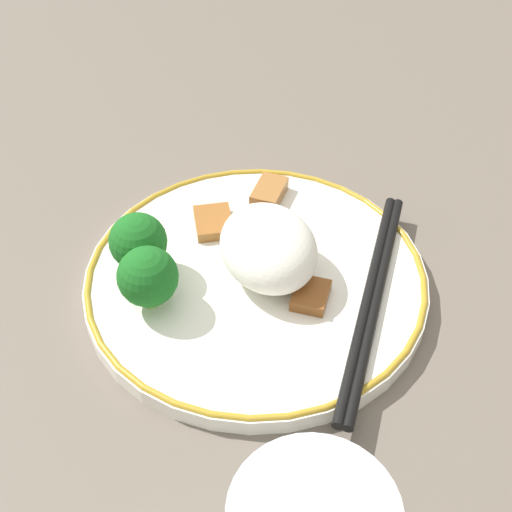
# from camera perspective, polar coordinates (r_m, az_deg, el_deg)

# --- Properties ---
(ground_plane) EXTENTS (3.00, 3.00, 0.00)m
(ground_plane) POSITION_cam_1_polar(r_m,az_deg,el_deg) (0.55, -0.00, -2.49)
(ground_plane) COLOR #665B51
(plate) EXTENTS (0.26, 0.26, 0.02)m
(plate) POSITION_cam_1_polar(r_m,az_deg,el_deg) (0.55, -0.00, -1.87)
(plate) COLOR white
(plate) RESTS_ON ground_plane
(rice_mound) EXTENTS (0.09, 0.07, 0.05)m
(rice_mound) POSITION_cam_1_polar(r_m,az_deg,el_deg) (0.53, 0.99, 0.68)
(rice_mound) COLOR white
(rice_mound) RESTS_ON plate
(broccoli_back_left) EXTENTS (0.04, 0.04, 0.05)m
(broccoli_back_left) POSITION_cam_1_polar(r_m,az_deg,el_deg) (0.53, -9.41, 1.10)
(broccoli_back_left) COLOR #7FB756
(broccoli_back_left) RESTS_ON plate
(broccoli_back_center) EXTENTS (0.04, 0.04, 0.05)m
(broccoli_back_center) POSITION_cam_1_polar(r_m,az_deg,el_deg) (0.51, -8.66, -1.65)
(broccoli_back_center) COLOR #7FB756
(broccoli_back_center) RESTS_ON plate
(meat_near_front) EXTENTS (0.04, 0.04, 0.01)m
(meat_near_front) POSITION_cam_1_polar(r_m,az_deg,el_deg) (0.52, 4.40, -3.16)
(meat_near_front) COLOR brown
(meat_near_front) RESTS_ON plate
(meat_near_left) EXTENTS (0.04, 0.04, 0.01)m
(meat_near_left) POSITION_cam_1_polar(r_m,az_deg,el_deg) (0.58, -3.42, 2.72)
(meat_near_left) COLOR #995B28
(meat_near_left) RESTS_ON plate
(meat_near_right) EXTENTS (0.04, 0.03, 0.01)m
(meat_near_right) POSITION_cam_1_polar(r_m,az_deg,el_deg) (0.57, 0.44, 2.48)
(meat_near_right) COLOR brown
(meat_near_right) RESTS_ON plate
(meat_near_back) EXTENTS (0.04, 0.04, 0.01)m
(meat_near_back) POSITION_cam_1_polar(r_m,az_deg,el_deg) (0.61, 1.06, 5.11)
(meat_near_back) COLOR #9E6633
(meat_near_back) RESTS_ON plate
(chopsticks) EXTENTS (0.19, 0.15, 0.01)m
(chopsticks) POSITION_cam_1_polar(r_m,az_deg,el_deg) (0.53, 9.28, -3.35)
(chopsticks) COLOR black
(chopsticks) RESTS_ON plate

